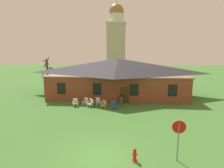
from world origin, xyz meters
TOP-DOWN VIEW (x-y plane):
  - ground_plane at (0.00, 0.00)m, footprint 200.00×200.00m
  - brick_building at (0.00, 17.50)m, footprint 20.00×10.40m
  - dome_tower at (-1.64, 38.66)m, footprint 5.18×5.18m
  - stop_sign at (4.52, 0.10)m, footprint 0.80×0.10m
  - lawn_chair_by_porch at (-4.71, 10.36)m, footprint 0.76×0.81m
  - lawn_chair_near_door at (-3.57, 10.98)m, footprint 0.74×0.79m
  - lawn_chair_left_end at (-2.83, 10.37)m, footprint 0.84×0.87m
  - lawn_chair_middle at (-2.02, 11.09)m, footprint 0.77×0.82m
  - lawn_chair_right_end at (-1.19, 10.00)m, footprint 0.77×0.82m
  - lawn_chair_far_side at (-0.00, 9.78)m, footprint 0.72×0.77m
  - bare_tree_beside_building at (-12.66, 20.24)m, footprint 2.46×1.87m
  - fire_hydrant at (2.04, -0.15)m, footprint 0.36×0.28m
  - trash_bin at (0.79, 12.20)m, footprint 0.56×0.56m

SIDE VIEW (x-z plane):
  - ground_plane at x=0.00m, z-range 0.00..0.00m
  - fire_hydrant at x=2.04m, z-range -0.02..0.77m
  - trash_bin at x=0.79m, z-range 0.01..0.99m
  - lawn_chair_by_porch at x=-4.71m, z-range 0.02..0.98m
  - lawn_chair_near_door at x=-3.57m, z-range 0.02..0.98m
  - lawn_chair_left_end at x=-2.83m, z-range 0.02..0.98m
  - lawn_chair_middle at x=-2.02m, z-range 0.02..0.98m
  - lawn_chair_right_end at x=-1.19m, z-range 0.02..0.98m
  - lawn_chair_far_side at x=0.00m, z-range 0.02..0.98m
  - stop_sign at x=4.52m, z-range 0.53..3.03m
  - brick_building at x=0.00m, z-range 0.05..5.71m
  - bare_tree_beside_building at x=-12.66m, z-range 0.12..5.91m
  - dome_tower at x=-1.64m, z-range -0.83..19.49m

